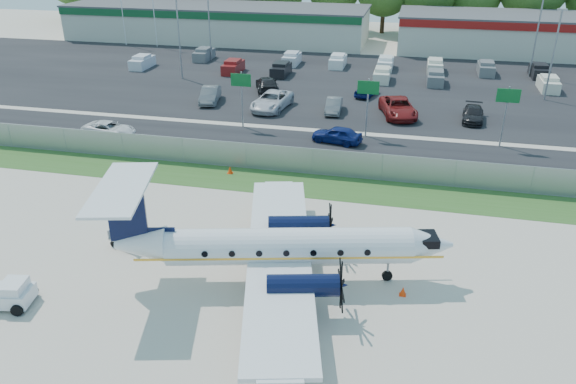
# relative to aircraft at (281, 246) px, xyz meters

# --- Properties ---
(ground) EXTENTS (170.00, 170.00, 0.00)m
(ground) POSITION_rel_aircraft_xyz_m (-0.94, -0.29, -2.08)
(ground) COLOR beige
(ground) RESTS_ON ground
(grass_verge) EXTENTS (170.00, 4.00, 0.02)m
(grass_verge) POSITION_rel_aircraft_xyz_m (-0.94, 11.71, -2.08)
(grass_verge) COLOR #2D561E
(grass_verge) RESTS_ON ground
(access_road) EXTENTS (170.00, 8.00, 0.02)m
(access_road) POSITION_rel_aircraft_xyz_m (-0.94, 18.71, -2.07)
(access_road) COLOR black
(access_road) RESTS_ON ground
(parking_lot) EXTENTS (170.00, 32.00, 0.02)m
(parking_lot) POSITION_rel_aircraft_xyz_m (-0.94, 39.71, -2.07)
(parking_lot) COLOR black
(parking_lot) RESTS_ON ground
(perimeter_fence) EXTENTS (120.00, 0.06, 1.99)m
(perimeter_fence) POSITION_rel_aircraft_xyz_m (-0.94, 13.71, -1.08)
(perimeter_fence) COLOR gray
(perimeter_fence) RESTS_ON ground
(building_west) EXTENTS (46.40, 12.40, 5.24)m
(building_west) POSITION_rel_aircraft_xyz_m (-24.94, 61.69, 0.55)
(building_west) COLOR beige
(building_west) RESTS_ON ground
(building_east) EXTENTS (44.40, 12.40, 5.24)m
(building_east) POSITION_rel_aircraft_xyz_m (25.06, 61.69, 0.55)
(building_east) COLOR beige
(building_east) RESTS_ON ground
(sign_left) EXTENTS (1.80, 0.26, 5.00)m
(sign_left) POSITION_rel_aircraft_xyz_m (-8.94, 22.62, 1.53)
(sign_left) COLOR gray
(sign_left) RESTS_ON ground
(sign_mid) EXTENTS (1.80, 0.26, 5.00)m
(sign_mid) POSITION_rel_aircraft_xyz_m (2.06, 22.62, 1.53)
(sign_mid) COLOR gray
(sign_mid) RESTS_ON ground
(sign_right) EXTENTS (1.80, 0.26, 5.00)m
(sign_right) POSITION_rel_aircraft_xyz_m (13.06, 22.62, 1.53)
(sign_right) COLOR gray
(sign_right) RESTS_ON ground
(flagpole_west) EXTENTS (1.06, 0.12, 10.00)m
(flagpole_west) POSITION_rel_aircraft_xyz_m (-36.87, 54.71, 3.56)
(flagpole_west) COLOR silver
(flagpole_west) RESTS_ON ground
(flagpole_east) EXTENTS (1.06, 0.12, 10.00)m
(flagpole_east) POSITION_rel_aircraft_xyz_m (-31.87, 54.71, 3.56)
(flagpole_east) COLOR silver
(flagpole_east) RESTS_ON ground
(light_pole_nw) EXTENTS (0.90, 0.35, 9.09)m
(light_pole_nw) POSITION_rel_aircraft_xyz_m (-20.94, 37.71, 3.15)
(light_pole_nw) COLOR gray
(light_pole_nw) RESTS_ON ground
(light_pole_ne) EXTENTS (0.90, 0.35, 9.09)m
(light_pole_ne) POSITION_rel_aircraft_xyz_m (19.06, 37.71, 3.15)
(light_pole_ne) COLOR gray
(light_pole_ne) RESTS_ON ground
(light_pole_sw) EXTENTS (0.90, 0.35, 9.09)m
(light_pole_sw) POSITION_rel_aircraft_xyz_m (-20.94, 47.71, 3.15)
(light_pole_sw) COLOR gray
(light_pole_sw) RESTS_ON ground
(light_pole_se) EXTENTS (0.90, 0.35, 9.09)m
(light_pole_se) POSITION_rel_aircraft_xyz_m (19.06, 47.71, 3.15)
(light_pole_se) COLOR gray
(light_pole_se) RESTS_ON ground
(tree_line) EXTENTS (112.00, 6.00, 14.00)m
(tree_line) POSITION_rel_aircraft_xyz_m (-0.94, 73.71, -2.08)
(tree_line) COLOR #2F591A
(tree_line) RESTS_ON ground
(aircraft) EXTENTS (17.69, 17.30, 5.40)m
(aircraft) POSITION_rel_aircraft_xyz_m (0.00, 0.00, 0.00)
(aircraft) COLOR silver
(aircraft) RESTS_ON ground
(pushback_tug) EXTENTS (2.66, 2.12, 1.32)m
(pushback_tug) POSITION_rel_aircraft_xyz_m (-12.27, -4.80, -1.45)
(pushback_tug) COLOR silver
(pushback_tug) RESTS_ON ground
(baggage_cart_near) EXTENTS (2.11, 1.63, 0.98)m
(baggage_cart_near) POSITION_rel_aircraft_xyz_m (-9.34, 1.51, -1.63)
(baggage_cart_near) COLOR gray
(baggage_cart_near) RESTS_ON ground
(cone_nose) EXTENTS (0.33, 0.33, 0.48)m
(cone_nose) POSITION_rel_aircraft_xyz_m (6.12, 0.17, -1.86)
(cone_nose) COLOR #FF3908
(cone_nose) RESTS_ON ground
(cone_starboard_wing) EXTENTS (0.40, 0.40, 0.56)m
(cone_starboard_wing) POSITION_rel_aircraft_xyz_m (-6.84, 12.53, -1.82)
(cone_starboard_wing) COLOR #FF3908
(cone_starboard_wing) RESTS_ON ground
(road_car_west) EXTENTS (4.77, 2.51, 1.28)m
(road_car_west) POSITION_rel_aircraft_xyz_m (-19.39, 17.80, -2.08)
(road_car_west) COLOR silver
(road_car_west) RESTS_ON ground
(road_car_mid) EXTENTS (4.41, 2.47, 1.42)m
(road_car_mid) POSITION_rel_aircraft_xyz_m (-0.13, 20.55, -2.08)
(road_car_mid) COLOR navy
(road_car_mid) RESTS_ON ground
(parked_car_a) EXTENTS (2.50, 4.94, 1.56)m
(parked_car_a) POSITION_rel_aircraft_xyz_m (-14.41, 29.29, -2.08)
(parked_car_a) COLOR #595B5E
(parked_car_a) RESTS_ON ground
(parked_car_b) EXTENTS (3.52, 6.37, 1.69)m
(parked_car_b) POSITION_rel_aircraft_xyz_m (-7.71, 28.49, -2.08)
(parked_car_b) COLOR silver
(parked_car_b) RESTS_ON ground
(parked_car_c) EXTENTS (1.67, 4.17, 1.35)m
(parked_car_c) POSITION_rel_aircraft_xyz_m (-1.62, 28.75, -2.08)
(parked_car_c) COLOR #595B5E
(parked_car_c) RESTS_ON ground
(parked_car_d) EXTENTS (4.27, 6.60, 1.69)m
(parked_car_d) POSITION_rel_aircraft_xyz_m (4.48, 28.94, -2.08)
(parked_car_d) COLOR maroon
(parked_car_d) RESTS_ON ground
(parked_car_e) EXTENTS (2.19, 4.67, 1.32)m
(parked_car_e) POSITION_rel_aircraft_xyz_m (11.31, 28.96, -2.08)
(parked_car_e) COLOR black
(parked_car_e) RESTS_ON ground
(parked_car_f) EXTENTS (3.93, 5.93, 1.59)m
(parked_car_f) POSITION_rel_aircraft_xyz_m (-9.77, 34.45, -2.08)
(parked_car_f) COLOR black
(parked_car_f) RESTS_ON ground
(parked_car_g) EXTENTS (2.59, 4.26, 1.36)m
(parked_car_g) POSITION_rel_aircraft_xyz_m (0.93, 35.14, -2.08)
(parked_car_g) COLOR navy
(parked_car_g) RESTS_ON ground
(far_parking_rows) EXTENTS (56.00, 10.00, 1.60)m
(far_parking_rows) POSITION_rel_aircraft_xyz_m (-0.94, 44.71, -2.08)
(far_parking_rows) COLOR gray
(far_parking_rows) RESTS_ON ground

